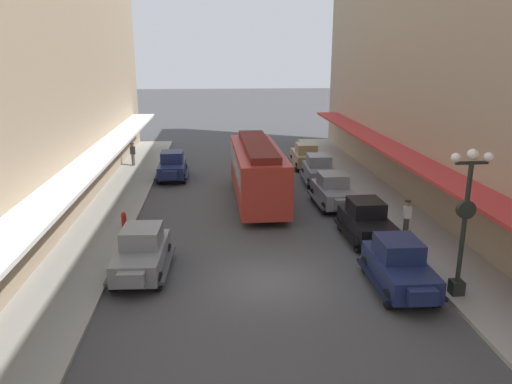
{
  "coord_description": "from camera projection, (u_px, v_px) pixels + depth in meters",
  "views": [
    {
      "loc": [
        -1.87,
        -16.85,
        8.34
      ],
      "look_at": [
        0.0,
        6.0,
        1.8
      ],
      "focal_mm": 34.7,
      "sensor_mm": 36.0,
      "label": 1
    }
  ],
  "objects": [
    {
      "name": "ground_plane",
      "position": [
        269.0,
        282.0,
        18.58
      ],
      "size": [
        200.0,
        200.0,
        0.0
      ],
      "primitive_type": "plane",
      "color": "#424244"
    },
    {
      "name": "sidewalk_left",
      "position": [
        64.0,
        287.0,
        17.97
      ],
      "size": [
        3.0,
        60.0,
        0.15
      ],
      "primitive_type": "cube",
      "color": "#99968E",
      "rests_on": "ground"
    },
    {
      "name": "sidewalk_right",
      "position": [
        461.0,
        273.0,
        19.15
      ],
      "size": [
        3.0,
        60.0,
        0.15
      ],
      "primitive_type": "cube",
      "color": "#99968E",
      "rests_on": "ground"
    },
    {
      "name": "parked_car_0",
      "position": [
        142.0,
        251.0,
        18.98
      ],
      "size": [
        2.26,
        4.3,
        1.84
      ],
      "color": "slate",
      "rests_on": "ground"
    },
    {
      "name": "parked_car_1",
      "position": [
        319.0,
        169.0,
        32.21
      ],
      "size": [
        2.28,
        4.31,
        1.84
      ],
      "color": "slate",
      "rests_on": "ground"
    },
    {
      "name": "parked_car_2",
      "position": [
        172.0,
        165.0,
        33.33
      ],
      "size": [
        2.17,
        4.27,
        1.84
      ],
      "color": "#19234C",
      "rests_on": "ground"
    },
    {
      "name": "parked_car_3",
      "position": [
        333.0,
        190.0,
        27.34
      ],
      "size": [
        2.24,
        4.3,
        1.84
      ],
      "color": "slate",
      "rests_on": "ground"
    },
    {
      "name": "parked_car_4",
      "position": [
        306.0,
        155.0,
        36.56
      ],
      "size": [
        2.19,
        4.28,
        1.84
      ],
      "color": "#997F5B",
      "rests_on": "ground"
    },
    {
      "name": "parked_car_5",
      "position": [
        399.0,
        264.0,
        17.79
      ],
      "size": [
        2.19,
        4.28,
        1.84
      ],
      "color": "#19234C",
      "rests_on": "ground"
    },
    {
      "name": "parked_car_6",
      "position": [
        367.0,
        220.0,
        22.46
      ],
      "size": [
        2.2,
        4.28,
        1.84
      ],
      "color": "black",
      "rests_on": "ground"
    },
    {
      "name": "streetcar",
      "position": [
        257.0,
        169.0,
        27.96
      ],
      "size": [
        2.69,
        9.65,
        3.46
      ],
      "color": "#A52D23",
      "rests_on": "ground"
    },
    {
      "name": "lamp_post_with_clock",
      "position": [
        465.0,
        217.0,
        16.56
      ],
      "size": [
        1.42,
        0.44,
        5.16
      ],
      "color": "black",
      "rests_on": "sidewalk_right"
    },
    {
      "name": "fire_hydrant",
      "position": [
        124.0,
        220.0,
        23.63
      ],
      "size": [
        0.24,
        0.24,
        0.82
      ],
      "color": "#B21E19",
      "rests_on": "sidewalk_left"
    },
    {
      "name": "pedestrian_0",
      "position": [
        407.0,
        218.0,
        22.58
      ],
      "size": [
        0.36,
        0.28,
        1.67
      ],
      "color": "#4C4238",
      "rests_on": "sidewalk_right"
    },
    {
      "name": "pedestrian_1",
      "position": [
        133.0,
        154.0,
        36.59
      ],
      "size": [
        0.36,
        0.28,
        1.67
      ],
      "color": "#4C4238",
      "rests_on": "sidewalk_left"
    }
  ]
}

